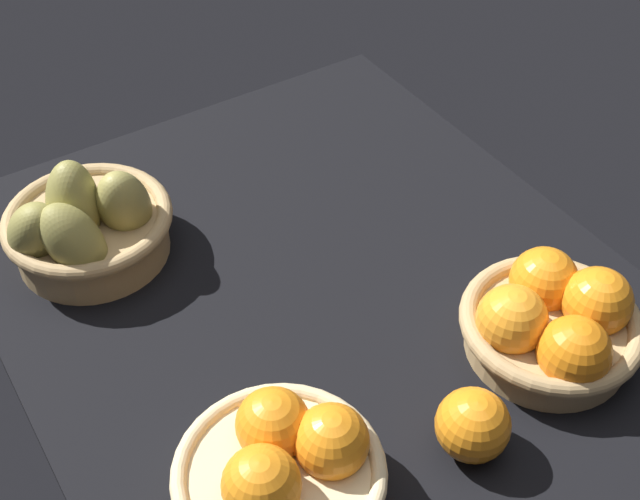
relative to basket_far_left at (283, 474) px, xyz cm
name	(u,v)px	position (x,y,z in cm)	size (l,w,h in cm)	color
market_tray	(314,295)	(23.03, -17.99, -6.28)	(84.00, 72.00, 3.00)	black
basket_far_left	(283,474)	(0.00, 0.00, 0.00)	(20.36, 20.36, 11.64)	#D3BC8C
basket_far_right_pears	(86,227)	(42.73, 2.93, 0.37)	(21.59, 21.76, 14.86)	tan
basket_near_left	(553,322)	(0.65, -35.37, -0.54)	(20.60, 20.60, 10.04)	tan
loose_orange_front_gap	(473,425)	(-4.95, -19.23, -0.93)	(7.71, 7.71, 7.71)	orange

